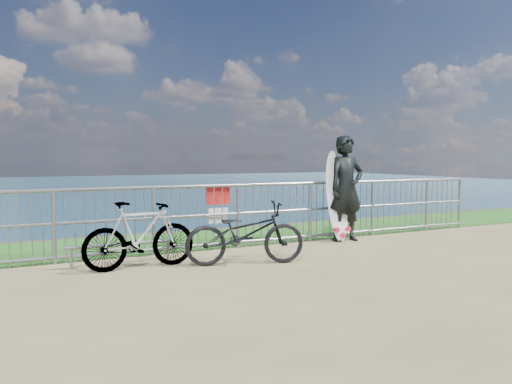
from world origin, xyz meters
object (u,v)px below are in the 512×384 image
surfer (346,188)px  surfboard (337,199)px  bicycle_near (245,233)px  bicycle_far (140,235)px

surfer → surfboard: (-0.16, 0.06, -0.20)m
surfboard → bicycle_near: 2.70m
bicycle_far → surfer: bearing=-83.8°
surfboard → bicycle_far: (-3.91, -0.66, -0.31)m
bicycle_near → surfboard: bearing=-50.5°
surfer → bicycle_near: bearing=-157.5°
bicycle_near → bicycle_far: size_ratio=1.10×
surfboard → bicycle_far: bearing=-170.4°
bicycle_near → bicycle_far: bicycle_far is taller
surfer → bicycle_far: 4.15m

